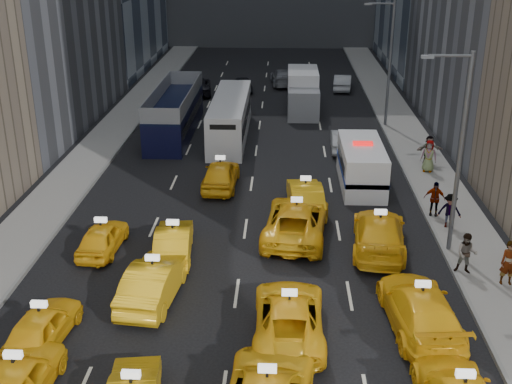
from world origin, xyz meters
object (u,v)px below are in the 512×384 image
Objects in this scene: pedestrian_0 at (509,263)px; city_bus at (230,118)px; nypd_van at (361,166)px; double_decker at (175,111)px; box_truck at (303,92)px.

city_bus is at bearing 124.96° from pedestrian_0.
nypd_van is at bearing 115.06° from pedestrian_0.
double_decker is (-12.11, 9.52, 0.46)m from nypd_van.
box_truck reaches higher than city_bus.
box_truck is at bearing 58.26° from city_bus.
nypd_van is 0.88× the size of box_truck.
pedestrian_0 is (16.80, -20.64, -0.53)m from double_decker.
nypd_van is at bearing -79.08° from box_truck.
double_decker is 11.22m from box_truck.
city_bus is at bearing -4.18° from double_decker.
double_decker reaches higher than pedestrian_0.
double_decker is at bearing -144.39° from box_truck.
nypd_van is 15.41m from double_decker.
box_truck is (5.21, 7.17, 0.15)m from city_bus.
city_bus is at bearing 127.65° from nypd_van.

